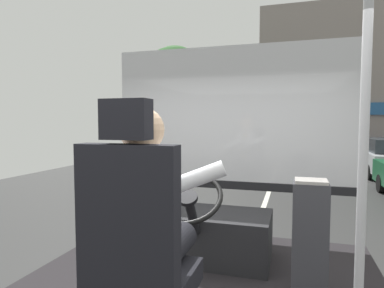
{
  "coord_description": "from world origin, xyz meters",
  "views": [
    {
      "loc": [
        0.62,
        -1.79,
        1.99
      ],
      "look_at": [
        -0.37,
        1.45,
        1.76
      ],
      "focal_mm": 31.01,
      "sensor_mm": 36.0,
      "label": 1
    }
  ],
  "objects_px": {
    "driver_seat": "(138,255)",
    "steering_console": "(204,233)",
    "fare_box": "(310,239)",
    "parked_car_blue": "(358,145)",
    "handrail_pole": "(364,130)",
    "bus_driver": "(146,210)"
  },
  "relations": [
    {
      "from": "steering_console",
      "to": "parked_car_blue",
      "type": "distance_m",
      "value": 17.58
    },
    {
      "from": "driver_seat",
      "to": "handrail_pole",
      "type": "xyz_separation_m",
      "value": [
        1.03,
        0.3,
        0.61
      ]
    },
    {
      "from": "steering_console",
      "to": "handrail_pole",
      "type": "relative_size",
      "value": 0.49
    },
    {
      "from": "fare_box",
      "to": "parked_car_blue",
      "type": "height_order",
      "value": "fare_box"
    },
    {
      "from": "steering_console",
      "to": "fare_box",
      "type": "height_order",
      "value": "fare_box"
    },
    {
      "from": "handrail_pole",
      "to": "fare_box",
      "type": "distance_m",
      "value": 0.95
    },
    {
      "from": "bus_driver",
      "to": "fare_box",
      "type": "height_order",
      "value": "bus_driver"
    },
    {
      "from": "handrail_pole",
      "to": "fare_box",
      "type": "bearing_deg",
      "value": 109.34
    },
    {
      "from": "driver_seat",
      "to": "bus_driver",
      "type": "bearing_deg",
      "value": 90.0
    },
    {
      "from": "fare_box",
      "to": "driver_seat",
      "type": "bearing_deg",
      "value": -133.76
    },
    {
      "from": "driver_seat",
      "to": "fare_box",
      "type": "distance_m",
      "value": 1.2
    },
    {
      "from": "driver_seat",
      "to": "steering_console",
      "type": "relative_size",
      "value": 1.16
    },
    {
      "from": "handrail_pole",
      "to": "fare_box",
      "type": "height_order",
      "value": "handrail_pole"
    },
    {
      "from": "bus_driver",
      "to": "parked_car_blue",
      "type": "distance_m",
      "value": 18.73
    },
    {
      "from": "handrail_pole",
      "to": "fare_box",
      "type": "relative_size",
      "value": 2.86
    },
    {
      "from": "handrail_pole",
      "to": "parked_car_blue",
      "type": "bearing_deg",
      "value": 80.29
    },
    {
      "from": "driver_seat",
      "to": "handrail_pole",
      "type": "distance_m",
      "value": 1.23
    },
    {
      "from": "steering_console",
      "to": "parked_car_blue",
      "type": "xyz_separation_m",
      "value": [
        4.12,
        17.09,
        -0.3
      ]
    },
    {
      "from": "steering_console",
      "to": "driver_seat",
      "type": "bearing_deg",
      "value": -90.0
    },
    {
      "from": "bus_driver",
      "to": "fare_box",
      "type": "bearing_deg",
      "value": 42.64
    },
    {
      "from": "handrail_pole",
      "to": "parked_car_blue",
      "type": "relative_size",
      "value": 0.56
    },
    {
      "from": "handrail_pole",
      "to": "bus_driver",
      "type": "bearing_deg",
      "value": -169.17
    }
  ]
}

